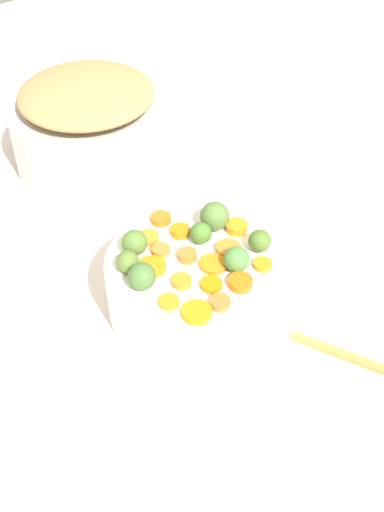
{
  "coord_description": "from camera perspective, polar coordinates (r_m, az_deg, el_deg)",
  "views": [
    {
      "loc": [
        -0.51,
        0.39,
        0.73
      ],
      "look_at": [
        0.01,
        0.01,
        0.12
      ],
      "focal_mm": 45.84,
      "sensor_mm": 36.0,
      "label": 1
    }
  ],
  "objects": [
    {
      "name": "brussels_sprout_5",
      "position": [
        0.91,
        0.78,
        2.01
      ],
      "size": [
        0.03,
        0.03,
        0.03
      ],
      "primitive_type": "sphere",
      "color": "#487B2D",
      "rests_on": "serving_bowl_carrots"
    },
    {
      "name": "carrot_slice_6",
      "position": [
        0.92,
        -3.87,
        1.6
      ],
      "size": [
        0.04,
        0.04,
        0.01
      ],
      "primitive_type": "cylinder",
      "rotation": [
        0.0,
        0.0,
        3.53
      ],
      "color": "orange",
      "rests_on": "serving_bowl_carrots"
    },
    {
      "name": "brussels_sprout_4",
      "position": [
        0.87,
        3.92,
        -0.28
      ],
      "size": [
        0.04,
        0.04,
        0.04
      ],
      "primitive_type": "sphere",
      "color": "#4E8740",
      "rests_on": "serving_bowl_carrots"
    },
    {
      "name": "metal_pot",
      "position": [
        1.21,
        -8.8,
        10.39
      ],
      "size": [
        0.28,
        0.28,
        0.12
      ],
      "primitive_type": "cylinder",
      "color": "#B9B9BF",
      "rests_on": "tabletop"
    },
    {
      "name": "carrot_slice_14",
      "position": [
        0.89,
        -0.41,
        0.04
      ],
      "size": [
        0.04,
        0.04,
        0.01
      ],
      "primitive_type": "cylinder",
      "rotation": [
        0.0,
        0.0,
        1.05
      ],
      "color": "orange",
      "rests_on": "serving_bowl_carrots"
    },
    {
      "name": "carrot_slice_7",
      "position": [
        0.88,
        -3.51,
        -0.95
      ],
      "size": [
        0.05,
        0.05,
        0.01
      ],
      "primitive_type": "cylinder",
      "rotation": [
        0.0,
        0.0,
        0.17
      ],
      "color": "orange",
      "rests_on": "serving_bowl_carrots"
    },
    {
      "name": "carrot_slice_4",
      "position": [
        0.85,
        1.71,
        -2.51
      ],
      "size": [
        0.03,
        0.03,
        0.01
      ],
      "primitive_type": "cylinder",
      "rotation": [
        0.0,
        0.0,
        3.12
      ],
      "color": "orange",
      "rests_on": "serving_bowl_carrots"
    },
    {
      "name": "carrot_slice_9",
      "position": [
        0.9,
        -2.74,
        0.49
      ],
      "size": [
        0.04,
        0.04,
        0.01
      ],
      "primitive_type": "cylinder",
      "rotation": [
        0.0,
        0.0,
        1.0
      ],
      "color": "orange",
      "rests_on": "serving_bowl_carrots"
    },
    {
      "name": "serving_bowl_carrots",
      "position": [
        0.92,
        0.0,
        -2.55
      ],
      "size": [
        0.24,
        0.24,
        0.09
      ],
      "primitive_type": "cylinder",
      "color": "white",
      "rests_on": "tabletop"
    },
    {
      "name": "carrot_slice_15",
      "position": [
        0.83,
        -2.03,
        -4.0
      ],
      "size": [
        0.04,
        0.04,
        0.01
      ],
      "primitive_type": "cylinder",
      "rotation": [
        0.0,
        0.0,
        3.48
      ],
      "color": "orange",
      "rests_on": "serving_bowl_carrots"
    },
    {
      "name": "brussels_sprout_0",
      "position": [
        0.87,
        -5.64,
        -0.5
      ],
      "size": [
        0.03,
        0.03,
        0.03
      ],
      "primitive_type": "sphere",
      "color": "#5B7731",
      "rests_on": "serving_bowl_carrots"
    },
    {
      "name": "brussels_sprout_3",
      "position": [
        0.89,
        -5.04,
        1.16
      ],
      "size": [
        0.04,
        0.04,
        0.04
      ],
      "primitive_type": "sphere",
      "color": "#567B33",
      "rests_on": "serving_bowl_carrots"
    },
    {
      "name": "carrot_slice_2",
      "position": [
        0.82,
        0.43,
        -4.95
      ],
      "size": [
        0.05,
        0.05,
        0.01
      ],
      "primitive_type": "cylinder",
      "rotation": [
        0.0,
        0.0,
        1.05
      ],
      "color": "orange",
      "rests_on": "serving_bowl_carrots"
    },
    {
      "name": "carrot_slice_10",
      "position": [
        0.95,
        -2.59,
        3.32
      ],
      "size": [
        0.04,
        0.04,
        0.01
      ],
      "primitive_type": "cylinder",
      "rotation": [
        0.0,
        0.0,
        2.91
      ],
      "color": "orange",
      "rests_on": "serving_bowl_carrots"
    },
    {
      "name": "carrot_slice_0",
      "position": [
        0.86,
        -0.91,
        -2.22
      ],
      "size": [
        0.03,
        0.03,
        0.01
      ],
      "primitive_type": "cylinder",
      "rotation": [
        0.0,
        0.0,
        1.49
      ],
      "color": "orange",
      "rests_on": "serving_bowl_carrots"
    },
    {
      "name": "brussels_sprout_2",
      "position": [
        0.9,
        5.93,
        1.33
      ],
      "size": [
        0.03,
        0.03,
        0.03
      ],
      "primitive_type": "sphere",
      "color": "#4E732D",
      "rests_on": "serving_bowl_carrots"
    },
    {
      "name": "tabletop",
      "position": [
        0.96,
        1.12,
        -5.07
      ],
      "size": [
        2.4,
        2.4,
        0.02
      ],
      "primitive_type": "cube",
      "color": "silver",
      "rests_on": "ground"
    },
    {
      "name": "stuffing_mound",
      "position": [
        1.17,
        -9.24,
        13.78
      ],
      "size": [
        0.24,
        0.24,
        0.05
      ],
      "primitive_type": "ellipsoid",
      "color": "tan",
      "rests_on": "metal_pot"
    },
    {
      "name": "carrot_slice_5",
      "position": [
        0.9,
        3.14,
        0.68
      ],
      "size": [
        0.04,
        0.04,
        0.01
      ],
      "primitive_type": "cylinder",
      "rotation": [
        0.0,
        0.0,
        2.97
      ],
      "color": "orange",
      "rests_on": "serving_bowl_carrots"
    },
    {
      "name": "carrot_slice_12",
      "position": [
        0.88,
        1.86,
        -0.71
      ],
      "size": [
        0.05,
        0.05,
        0.01
      ],
      "primitive_type": "cylinder",
      "rotation": [
        0.0,
        0.0,
        5.68
      ],
      "color": "orange",
      "rests_on": "serving_bowl_carrots"
    },
    {
      "name": "carrot_slice_1",
      "position": [
        0.83,
        2.47,
        -4.08
      ],
      "size": [
        0.03,
        0.03,
        0.01
      ],
      "primitive_type": "cylinder",
      "rotation": [
        0.0,
        0.0,
        6.18
      ],
      "color": "orange",
      "rests_on": "serving_bowl_carrots"
    },
    {
      "name": "brussels_sprout_1",
      "position": [
        0.84,
        -4.4,
        -1.78
      ],
      "size": [
        0.04,
        0.04,
        0.04
      ],
      "primitive_type": "sphere",
      "color": "#4B7338",
      "rests_on": "serving_bowl_carrots"
    },
    {
      "name": "brussels_sprout_6",
      "position": [
        0.93,
        2.0,
        3.49
      ],
      "size": [
        0.04,
        0.04,
        0.04
      ],
      "primitive_type": "sphere",
      "color": "#557938",
      "rests_on": "serving_bowl_carrots"
    },
    {
      "name": "carrot_slice_11",
      "position": [
        0.85,
        4.24,
        -2.33
      ],
      "size": [
        0.04,
        0.04,
        0.01
      ],
      "primitive_type": "cylinder",
      "rotation": [
        0.0,
        0.0,
        2.09
      ],
      "color": "orange",
      "rests_on": "serving_bowl_carrots"
    },
    {
      "name": "carrot_slice_3",
      "position": [
        0.88,
        6.18,
        -0.74
      ],
      "size": [
        0.03,
        0.03,
        0.01
      ],
      "primitive_type": "cylinder",
      "rotation": [
        0.0,
        0.0,
        3.48
      ],
      "color": "orange",
      "rests_on": "serving_bowl_carrots"
    },
    {
      "name": "carrot_slice_8",
      "position": [
        0.93,
        -1.03,
        2.18
      ],
      "size": [
        0.04,
        0.04,
        0.01
      ],
      "primitive_type": "cylinder",
      "rotation": [
        0.0,
        0.0,
        2.25
      ],
      "color": "orange",
      "rests_on": "serving_bowl_carrots"
    },
    {
      "name": "carrot_slice_13",
      "position": [
        0.93,
        3.92,
        2.53
      ],
      "size": [
        0.04,
        0.04,
        0.01
      ],
      "primitive_type": "cylinder",
      "rotation": [
        0.0,
        0.0,
        4.12
      ],
      "color": "orange",
      "rests_on": "serving_bowl_carrots"
    }
  ]
}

